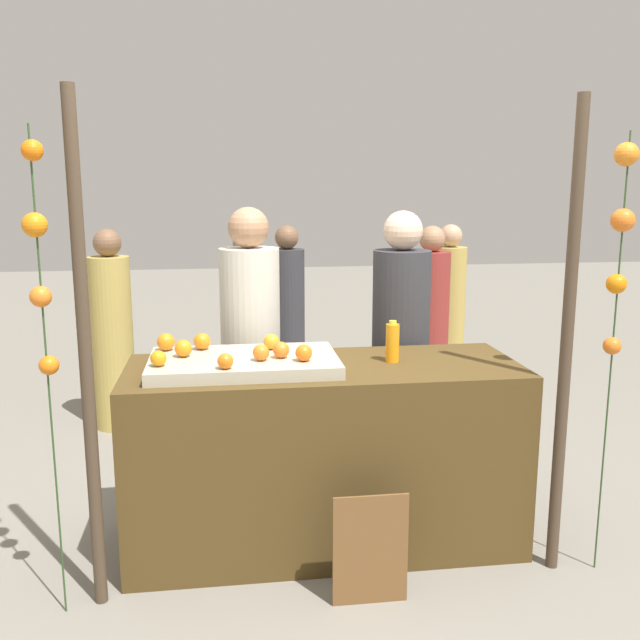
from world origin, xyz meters
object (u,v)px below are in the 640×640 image
juice_bottle (392,342)px  vendor_right (400,363)px  vendor_left (251,365)px  orange_1 (183,348)px  stall_counter (324,454)px  orange_0 (281,350)px  chalkboard_sign (370,550)px

juice_bottle → vendor_right: vendor_right is taller
vendor_left → orange_1: bearing=-120.8°
stall_counter → vendor_right: 0.84m
orange_0 → vendor_right: (0.75, 0.63, -0.26)m
vendor_right → chalkboard_sign: bearing=-109.9°
juice_bottle → vendor_left: (-0.69, 0.58, -0.25)m
chalkboard_sign → vendor_left: size_ratio=0.31×
stall_counter → chalkboard_sign: (0.12, -0.57, -0.22)m
orange_1 → stall_counter: bearing=-2.4°
orange_1 → vendor_left: 0.72m
orange_0 → vendor_left: 0.72m
stall_counter → vendor_left: vendor_left is taller
chalkboard_sign → vendor_right: size_ratio=0.31×
orange_0 → vendor_left: vendor_left is taller
orange_0 → vendor_left: (-0.12, 0.67, -0.25)m
stall_counter → chalkboard_sign: 0.63m
stall_counter → vendor_left: (-0.34, 0.61, 0.32)m
chalkboard_sign → vendor_right: 1.33m
chalkboard_sign → vendor_left: (-0.46, 1.18, 0.54)m
orange_1 → juice_bottle: juice_bottle is taller
juice_bottle → orange_1: bearing=179.8°
juice_bottle → vendor_right: size_ratio=0.13×
orange_1 → vendor_left: vendor_left is taller
juice_bottle → vendor_left: vendor_left is taller
juice_bottle → chalkboard_sign: bearing=-111.1°
orange_0 → orange_1: (-0.47, 0.09, 0.00)m
orange_0 → chalkboard_sign: 1.00m
vendor_left → stall_counter: bearing=-60.9°
orange_0 → chalkboard_sign: size_ratio=0.15×
chalkboard_sign → vendor_left: 1.38m
juice_bottle → stall_counter: bearing=-176.0°
stall_counter → vendor_left: 0.77m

